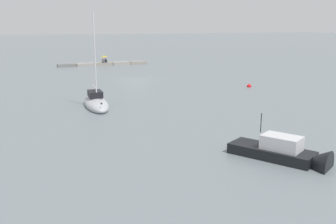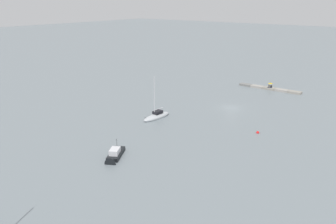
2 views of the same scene
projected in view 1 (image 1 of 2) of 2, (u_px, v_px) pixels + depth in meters
ground_plane at (136, 80)px, 50.09m from camera, size 500.00×500.00×0.00m
seawall_pier at (104, 64)px, 68.05m from camera, size 15.93×1.59×0.53m
person_seated_dark_left at (106, 61)px, 68.10m from camera, size 0.42×0.62×0.73m
person_seated_grey_right at (103, 61)px, 67.79m from camera, size 0.42×0.62×0.73m
umbrella_open_yellow at (104, 56)px, 67.84m from camera, size 1.16×1.16×1.26m
sailboat_grey_mid at (96, 103)px, 33.78m from camera, size 2.26×6.83×8.46m
motorboat_black_far at (287, 155)px, 20.24m from camera, size 4.10×5.41×2.99m
mooring_buoy_mid at (249, 86)px, 44.40m from camera, size 0.52×0.52×0.52m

